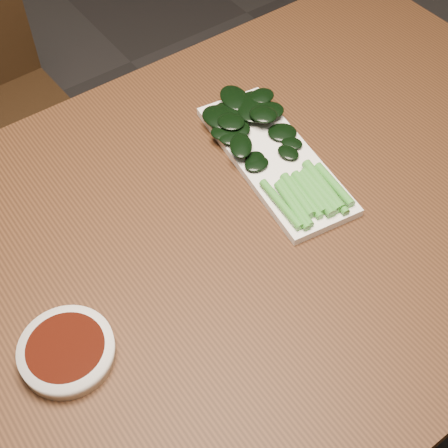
# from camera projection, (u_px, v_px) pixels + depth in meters

# --- Properties ---
(ground) EXTENTS (6.00, 6.00, 0.00)m
(ground) POSITION_uv_depth(u_px,v_px,m) (215.00, 426.00, 1.50)
(ground) COLOR #2B2929
(ground) RESTS_ON ground
(table) EXTENTS (1.40, 0.80, 0.75)m
(table) POSITION_uv_depth(u_px,v_px,m) (209.00, 267.00, 0.97)
(table) COLOR #3F2312
(table) RESTS_ON ground
(sauce_bowl) EXTENTS (0.12, 0.12, 0.03)m
(sauce_bowl) POSITION_uv_depth(u_px,v_px,m) (67.00, 351.00, 0.79)
(sauce_bowl) COLOR white
(sauce_bowl) RESTS_ON table
(serving_plate) EXTENTS (0.17, 0.33, 0.01)m
(serving_plate) POSITION_uv_depth(u_px,v_px,m) (274.00, 159.00, 1.00)
(serving_plate) COLOR white
(serving_plate) RESTS_ON table
(gai_lan) EXTENTS (0.16, 0.34, 0.03)m
(gai_lan) POSITION_uv_depth(u_px,v_px,m) (264.00, 143.00, 1.00)
(gai_lan) COLOR green
(gai_lan) RESTS_ON serving_plate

